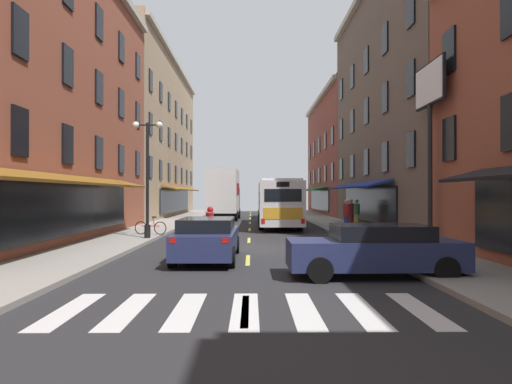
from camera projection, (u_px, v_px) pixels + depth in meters
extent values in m
cube|color=#28282B|center=(249.00, 249.00, 18.57)|extent=(34.80, 80.00, 0.10)
cube|color=#DBCC4C|center=(245.00, 310.00, 8.57)|extent=(0.14, 2.40, 0.01)
cube|color=#DBCC4C|center=(248.00, 260.00, 15.07)|extent=(0.14, 2.40, 0.01)
cube|color=#DBCC4C|center=(249.00, 240.00, 21.57)|extent=(0.14, 2.40, 0.01)
cube|color=#DBCC4C|center=(250.00, 229.00, 28.07)|extent=(0.14, 2.40, 0.01)
cube|color=#DBCC4C|center=(250.00, 223.00, 34.57)|extent=(0.14, 2.40, 0.01)
cube|color=#DBCC4C|center=(250.00, 218.00, 41.07)|extent=(0.14, 2.40, 0.01)
cube|color=#DBCC4C|center=(250.00, 215.00, 47.57)|extent=(0.14, 2.40, 0.01)
cube|color=#DBCC4C|center=(251.00, 213.00, 54.06)|extent=(0.14, 2.40, 0.01)
cube|color=silver|center=(69.00, 310.00, 8.54)|extent=(0.50, 2.80, 0.01)
cube|color=silver|center=(128.00, 310.00, 8.55)|extent=(0.50, 2.80, 0.01)
cube|color=silver|center=(187.00, 310.00, 8.56)|extent=(0.50, 2.80, 0.01)
cube|color=silver|center=(245.00, 310.00, 8.57)|extent=(0.50, 2.80, 0.01)
cube|color=silver|center=(303.00, 310.00, 8.58)|extent=(0.50, 2.80, 0.01)
cube|color=silver|center=(362.00, 309.00, 8.59)|extent=(0.50, 2.80, 0.01)
cube|color=silver|center=(420.00, 309.00, 8.60)|extent=(0.50, 2.80, 0.01)
cube|color=gray|center=(103.00, 246.00, 18.51)|extent=(3.00, 80.00, 0.14)
cube|color=gray|center=(393.00, 246.00, 18.63)|extent=(3.00, 80.00, 0.14)
cube|color=black|center=(67.00, 210.00, 18.50)|extent=(0.10, 16.00, 2.10)
cube|color=brown|center=(85.00, 180.00, 18.51)|extent=(1.38, 14.93, 0.44)
cube|color=black|center=(20.00, 132.00, 14.71)|extent=(0.10, 1.00, 1.60)
cube|color=black|center=(68.00, 145.00, 18.52)|extent=(0.10, 1.00, 1.60)
cube|color=black|center=(99.00, 153.00, 22.32)|extent=(0.10, 1.00, 1.60)
cube|color=black|center=(121.00, 159.00, 26.13)|extent=(0.10, 1.00, 1.60)
cube|color=black|center=(138.00, 163.00, 29.94)|extent=(0.10, 1.00, 1.60)
cube|color=black|center=(20.00, 33.00, 14.72)|extent=(0.10, 1.00, 1.60)
cube|color=black|center=(68.00, 66.00, 18.53)|extent=(0.10, 1.00, 1.60)
cube|color=black|center=(99.00, 88.00, 22.34)|extent=(0.10, 1.00, 1.60)
cube|color=black|center=(121.00, 103.00, 26.15)|extent=(0.10, 1.00, 1.60)
cube|color=black|center=(138.00, 115.00, 29.96)|extent=(0.10, 1.00, 1.60)
cube|color=black|center=(99.00, 23.00, 22.36)|extent=(0.10, 1.00, 1.60)
cube|color=black|center=(121.00, 48.00, 26.16)|extent=(0.10, 1.00, 1.60)
cube|color=black|center=(138.00, 66.00, 29.97)|extent=(0.10, 1.00, 1.60)
cube|color=#9E8466|center=(135.00, 138.00, 45.16)|extent=(8.00, 26.57, 15.44)
cube|color=#B2AD9E|center=(177.00, 64.00, 45.23)|extent=(0.44, 26.07, 0.40)
cube|color=black|center=(176.00, 201.00, 45.17)|extent=(0.10, 16.00, 2.10)
cube|color=brown|center=(183.00, 188.00, 45.18)|extent=(1.38, 14.93, 0.44)
cube|color=black|center=(151.00, 167.00, 33.75)|extent=(0.10, 1.00, 1.60)
cube|color=black|center=(161.00, 170.00, 37.56)|extent=(0.10, 1.00, 1.60)
cube|color=black|center=(169.00, 172.00, 41.37)|extent=(0.10, 1.00, 1.60)
cube|color=black|center=(176.00, 174.00, 45.18)|extent=(0.10, 1.00, 1.60)
cube|color=black|center=(182.00, 175.00, 48.99)|extent=(0.10, 1.00, 1.60)
cube|color=black|center=(187.00, 177.00, 52.80)|extent=(0.10, 1.00, 1.60)
cube|color=black|center=(191.00, 178.00, 56.61)|extent=(0.10, 1.00, 1.60)
cube|color=black|center=(151.00, 124.00, 33.77)|extent=(0.10, 1.00, 1.60)
cube|color=black|center=(161.00, 131.00, 37.58)|extent=(0.10, 1.00, 1.60)
cube|color=black|center=(169.00, 137.00, 41.39)|extent=(0.10, 1.00, 1.60)
cube|color=black|center=(176.00, 142.00, 45.20)|extent=(0.10, 1.00, 1.60)
cube|color=black|center=(182.00, 146.00, 49.00)|extent=(0.10, 1.00, 1.60)
cube|color=black|center=(187.00, 149.00, 52.81)|extent=(0.10, 1.00, 1.60)
cube|color=black|center=(191.00, 152.00, 56.62)|extent=(0.10, 1.00, 1.60)
cube|color=black|center=(151.00, 81.00, 33.78)|extent=(0.10, 1.00, 1.60)
cube|color=black|center=(161.00, 92.00, 37.59)|extent=(0.10, 1.00, 1.60)
cube|color=black|center=(169.00, 102.00, 41.40)|extent=(0.10, 1.00, 1.60)
cube|color=black|center=(176.00, 109.00, 45.21)|extent=(0.10, 1.00, 1.60)
cube|color=black|center=(182.00, 116.00, 49.02)|extent=(0.10, 1.00, 1.60)
cube|color=black|center=(187.00, 122.00, 52.83)|extent=(0.10, 1.00, 1.60)
cube|color=black|center=(191.00, 127.00, 56.64)|extent=(0.10, 1.00, 1.60)
cube|color=black|center=(512.00, 122.00, 12.66)|extent=(0.10, 1.00, 1.60)
cube|color=black|center=(449.00, 139.00, 16.66)|extent=(0.10, 1.00, 1.60)
cube|color=black|center=(512.00, 7.00, 12.68)|extent=(0.10, 1.00, 1.60)
cube|color=black|center=(449.00, 52.00, 16.68)|extent=(0.10, 1.00, 1.60)
cube|color=brown|center=(430.00, 105.00, 28.72)|extent=(8.00, 19.90, 15.56)
cube|color=black|center=(367.00, 204.00, 28.65)|extent=(0.10, 12.00, 2.10)
cube|color=navy|center=(355.00, 185.00, 28.65)|extent=(1.38, 11.20, 0.44)
cube|color=black|center=(411.00, 150.00, 20.66)|extent=(0.10, 1.00, 1.60)
cube|color=black|center=(385.00, 157.00, 24.66)|extent=(0.10, 1.00, 1.60)
cube|color=black|center=(367.00, 162.00, 28.66)|extent=(0.10, 1.00, 1.60)
cube|color=black|center=(352.00, 166.00, 32.66)|extent=(0.10, 1.00, 1.60)
cube|color=black|center=(341.00, 169.00, 36.66)|extent=(0.10, 1.00, 1.60)
cube|color=black|center=(411.00, 79.00, 20.68)|extent=(0.10, 1.00, 1.60)
cube|color=black|center=(385.00, 98.00, 24.68)|extent=(0.10, 1.00, 1.60)
cube|color=black|center=(366.00, 111.00, 28.67)|extent=(0.10, 1.00, 1.60)
cube|color=black|center=(352.00, 121.00, 32.67)|extent=(0.10, 1.00, 1.60)
cube|color=black|center=(341.00, 129.00, 36.67)|extent=(0.10, 1.00, 1.60)
cube|color=black|center=(411.00, 9.00, 20.69)|extent=(0.10, 1.00, 1.60)
cube|color=black|center=(385.00, 39.00, 24.69)|extent=(0.10, 1.00, 1.60)
cube|color=black|center=(366.00, 61.00, 28.69)|extent=(0.10, 1.00, 1.60)
cube|color=black|center=(352.00, 77.00, 32.69)|extent=(0.10, 1.00, 1.60)
cube|color=black|center=(341.00, 90.00, 36.69)|extent=(0.10, 1.00, 1.60)
cube|color=brown|center=(357.00, 156.00, 48.71)|extent=(8.00, 19.90, 12.59)
cube|color=#B2AD9E|center=(319.00, 100.00, 48.70)|extent=(0.44, 19.40, 0.40)
cube|color=black|center=(319.00, 200.00, 48.65)|extent=(0.10, 12.00, 2.10)
cube|color=#1E6638|center=(313.00, 189.00, 48.64)|extent=(1.38, 11.20, 0.44)
cube|color=black|center=(333.00, 172.00, 40.66)|extent=(0.10, 1.00, 1.60)
cube|color=black|center=(325.00, 174.00, 44.66)|extent=(0.10, 1.00, 1.60)
cube|color=black|center=(319.00, 175.00, 48.66)|extent=(0.10, 1.00, 1.60)
cube|color=black|center=(314.00, 177.00, 52.66)|extent=(0.10, 1.00, 1.60)
cube|color=black|center=(310.00, 178.00, 56.66)|extent=(0.10, 1.00, 1.60)
cube|color=black|center=(333.00, 136.00, 40.67)|extent=(0.10, 1.00, 1.60)
cube|color=black|center=(325.00, 141.00, 44.67)|extent=(0.10, 1.00, 1.60)
cube|color=black|center=(319.00, 145.00, 48.67)|extent=(0.10, 1.00, 1.60)
cube|color=black|center=(314.00, 149.00, 52.67)|extent=(0.10, 1.00, 1.60)
cube|color=black|center=(310.00, 152.00, 56.67)|extent=(0.10, 1.00, 1.60)
cylinder|color=black|center=(430.00, 175.00, 17.67)|extent=(0.18, 0.18, 5.57)
cylinder|color=black|center=(430.00, 244.00, 17.66)|extent=(0.40, 0.40, 0.24)
cube|color=black|center=(430.00, 84.00, 17.69)|extent=(0.10, 2.74, 1.66)
cube|color=white|center=(428.00, 84.00, 17.69)|extent=(0.04, 2.58, 1.50)
cube|color=white|center=(431.00, 84.00, 17.69)|extent=(0.04, 2.58, 1.50)
cube|color=silver|center=(278.00, 202.00, 30.94)|extent=(2.66, 11.86, 2.59)
cube|color=silver|center=(278.00, 182.00, 30.94)|extent=(2.45, 10.66, 0.16)
cube|color=black|center=(278.00, 199.00, 31.24)|extent=(2.68, 9.46, 0.96)
cube|color=#19723F|center=(278.00, 217.00, 30.93)|extent=(2.68, 11.46, 0.36)
cube|color=black|center=(274.00, 199.00, 36.82)|extent=(2.25, 0.14, 1.10)
cube|color=black|center=(283.00, 195.00, 25.06)|extent=(2.05, 0.14, 0.70)
cube|color=gold|center=(283.00, 213.00, 25.05)|extent=(2.15, 0.12, 0.64)
cube|color=black|center=(283.00, 184.00, 25.05)|extent=(0.70, 0.11, 0.28)
cube|color=red|center=(263.00, 221.00, 25.03)|extent=(0.20, 0.08, 0.28)
cube|color=red|center=(303.00, 221.00, 25.03)|extent=(0.20, 0.08, 0.28)
cylinder|color=black|center=(260.00, 216.00, 34.85)|extent=(0.31, 1.00, 1.00)
cylinder|color=black|center=(291.00, 216.00, 34.85)|extent=(0.31, 1.00, 1.00)
cylinder|color=black|center=(261.00, 222.00, 27.51)|extent=(0.31, 1.00, 1.00)
cylinder|color=black|center=(300.00, 222.00, 27.51)|extent=(0.31, 1.00, 1.00)
cube|color=black|center=(227.00, 201.00, 41.08)|extent=(2.35, 2.13, 2.40)
cube|color=black|center=(227.00, 192.00, 42.08)|extent=(2.00, 0.15, 0.80)
cube|color=silver|center=(223.00, 191.00, 37.48)|extent=(2.52, 5.20, 3.49)
cube|color=maroon|center=(238.00, 189.00, 37.46)|extent=(0.13, 3.09, 0.90)
cube|color=black|center=(224.00, 213.00, 38.50)|extent=(2.06, 6.87, 0.24)
cylinder|color=black|center=(214.00, 213.00, 40.89)|extent=(0.30, 0.91, 0.90)
cylinder|color=black|center=(239.00, 213.00, 40.86)|extent=(0.30, 0.91, 0.90)
cylinder|color=black|center=(209.00, 216.00, 36.71)|extent=(0.30, 0.91, 0.90)
cylinder|color=black|center=(236.00, 216.00, 36.68)|extent=(0.30, 0.91, 0.90)
cube|color=navy|center=(374.00, 254.00, 12.02)|extent=(4.54, 1.81, 0.73)
cube|color=black|center=(381.00, 233.00, 12.02)|extent=(2.46, 1.63, 0.43)
cube|color=red|center=(471.00, 247.00, 11.36)|extent=(0.06, 0.20, 0.14)
cube|color=red|center=(446.00, 241.00, 12.77)|extent=(0.06, 0.20, 0.14)
cylinder|color=black|center=(320.00, 270.00, 11.15)|extent=(0.64, 0.23, 0.64)
cylinder|color=black|center=(310.00, 260.00, 12.82)|extent=(0.64, 0.23, 0.64)
cylinder|color=black|center=(446.00, 270.00, 11.21)|extent=(0.64, 0.23, 0.64)
cylinder|color=black|center=(421.00, 260.00, 12.88)|extent=(0.64, 0.23, 0.64)
cube|color=navy|center=(208.00, 241.00, 15.12)|extent=(1.88, 4.76, 0.74)
cube|color=black|center=(207.00, 225.00, 14.93)|extent=(1.70, 2.58, 0.45)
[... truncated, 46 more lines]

